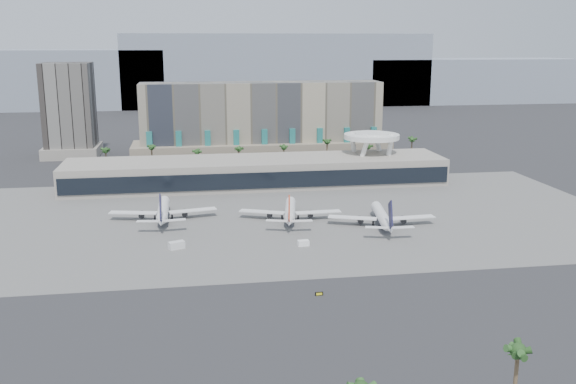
{
  "coord_description": "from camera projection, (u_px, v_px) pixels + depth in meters",
  "views": [
    {
      "loc": [
        -30.38,
        -172.82,
        64.21
      ],
      "look_at": [
        3.24,
        40.0,
        12.95
      ],
      "focal_mm": 40.0,
      "sensor_mm": 36.0,
      "label": 1
    }
  ],
  "objects": [
    {
      "name": "office_tower",
      "position": [
        70.0,
        116.0,
        357.99
      ],
      "size": [
        30.0,
        30.0,
        52.0
      ],
      "color": "black",
      "rests_on": "ground"
    },
    {
      "name": "near_palm_b",
      "position": [
        517.0,
        359.0,
        107.42
      ],
      "size": [
        6.0,
        6.0,
        14.96
      ],
      "color": "brown",
      "rests_on": "ground"
    },
    {
      "name": "mountain_ridge",
      "position": [
        245.0,
        75.0,
        634.49
      ],
      "size": [
        680.0,
        60.0,
        70.0
      ],
      "color": "gray",
      "rests_on": "ground"
    },
    {
      "name": "service_vehicle_a",
      "position": [
        177.0,
        245.0,
        201.72
      ],
      "size": [
        5.46,
        4.09,
        2.41
      ],
      "primitive_type": "cube",
      "rotation": [
        0.0,
        0.0,
        0.39
      ],
      "color": "silver",
      "rests_on": "ground"
    },
    {
      "name": "terminal",
      "position": [
        257.0,
        171.0,
        289.58
      ],
      "size": [
        170.0,
        32.5,
        14.5
      ],
      "color": "#AAA295",
      "rests_on": "ground"
    },
    {
      "name": "airliner_right",
      "position": [
        382.0,
        216.0,
        226.21
      ],
      "size": [
        37.96,
        39.33,
        13.62
      ],
      "rotation": [
        0.0,
        0.0,
        -0.14
      ],
      "color": "white",
      "rests_on": "ground"
    },
    {
      "name": "ground",
      "position": [
        298.0,
        267.0,
        185.54
      ],
      "size": [
        900.0,
        900.0,
        0.0
      ],
      "primitive_type": "plane",
      "color": "#232326",
      "rests_on": "ground"
    },
    {
      "name": "service_vehicle_b",
      "position": [
        303.0,
        243.0,
        204.72
      ],
      "size": [
        3.73,
        2.31,
        1.85
      ],
      "primitive_type": "cube",
      "rotation": [
        0.0,
        0.0,
        0.07
      ],
      "color": "white",
      "rests_on": "ground"
    },
    {
      "name": "airliner_left",
      "position": [
        163.0,
        210.0,
        233.9
      ],
      "size": [
        39.31,
        40.42,
        13.96
      ],
      "rotation": [
        0.0,
        0.0,
        -0.0
      ],
      "color": "white",
      "rests_on": "ground"
    },
    {
      "name": "hotel",
      "position": [
        262.0,
        129.0,
        350.76
      ],
      "size": [
        140.0,
        30.0,
        42.0
      ],
      "color": "tan",
      "rests_on": "ground"
    },
    {
      "name": "saucer_structure",
      "position": [
        371.0,
        140.0,
        301.08
      ],
      "size": [
        26.0,
        26.0,
        21.89
      ],
      "color": "white",
      "rests_on": "ground"
    },
    {
      "name": "taxiway_sign",
      "position": [
        319.0,
        294.0,
        165.04
      ],
      "size": [
        2.12,
        0.37,
        0.96
      ],
      "rotation": [
        0.0,
        0.0,
        0.02
      ],
      "color": "black",
      "rests_on": "ground"
    },
    {
      "name": "palm_row",
      "position": [
        263.0,
        149.0,
        323.5
      ],
      "size": [
        157.8,
        2.8,
        13.1
      ],
      "color": "brown",
      "rests_on": "ground"
    },
    {
      "name": "apron_pad",
      "position": [
        273.0,
        217.0,
        238.38
      ],
      "size": [
        260.0,
        130.0,
        0.06
      ],
      "primitive_type": "cube",
      "color": "#5B5B59",
      "rests_on": "ground"
    },
    {
      "name": "airliner_centre",
      "position": [
        290.0,
        211.0,
        233.92
      ],
      "size": [
        37.06,
        38.47,
        13.38
      ],
      "rotation": [
        0.0,
        0.0,
        -0.18
      ],
      "color": "white",
      "rests_on": "ground"
    }
  ]
}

